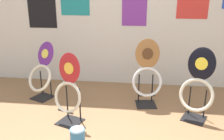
{
  "coord_description": "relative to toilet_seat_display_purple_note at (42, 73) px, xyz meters",
  "views": [
    {
      "loc": [
        0.2,
        -1.76,
        1.64
      ],
      "look_at": [
        -0.18,
        1.4,
        0.55
      ],
      "focal_mm": 40.0,
      "sensor_mm": 36.0,
      "label": 1
    }
  ],
  "objects": [
    {
      "name": "wall_back",
      "position": [
        1.27,
        0.77,
        0.91
      ],
      "size": [
        8.0,
        0.07,
        2.6
      ],
      "color": "silver",
      "rests_on": "ground_plane"
    },
    {
      "name": "toilet_seat_display_purple_note",
      "position": [
        0.0,
        0.0,
        0.0
      ],
      "size": [
        0.48,
        0.48,
        0.84
      ],
      "color": "black",
      "rests_on": "ground_plane"
    },
    {
      "name": "toilet_seat_display_jazz_black",
      "position": [
        2.18,
        -0.38,
        0.05
      ],
      "size": [
        0.46,
        0.39,
        0.92
      ],
      "color": "black",
      "rests_on": "ground_plane"
    },
    {
      "name": "toilet_seat_display_woodgrain",
      "position": [
        1.56,
        -0.06,
        0.06
      ],
      "size": [
        0.44,
        0.32,
        0.95
      ],
      "color": "black",
      "rests_on": "ground_plane"
    },
    {
      "name": "toilet_seat_display_crimson_swirl",
      "position": [
        0.61,
        -0.67,
        0.03
      ],
      "size": [
        0.41,
        0.36,
        0.89
      ],
      "color": "black",
      "rests_on": "ground_plane"
    },
    {
      "name": "paint_can",
      "position": [
        0.82,
        -1.1,
        -0.29
      ],
      "size": [
        0.17,
        0.17,
        0.18
      ],
      "color": "teal",
      "rests_on": "ground_plane"
    }
  ]
}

